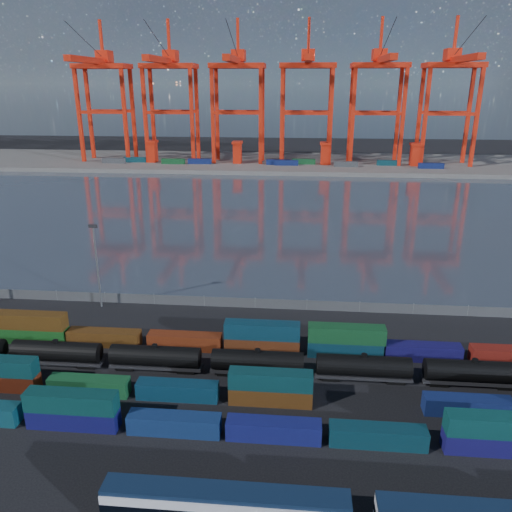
{
  "coord_description": "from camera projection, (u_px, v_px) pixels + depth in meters",
  "views": [
    {
      "loc": [
        8.1,
        -59.91,
        41.29
      ],
      "look_at": [
        0.0,
        30.0,
        10.0
      ],
      "focal_mm": 35.0,
      "sensor_mm": 36.0,
      "label": 1
    }
  ],
  "objects": [
    {
      "name": "container_row_north",
      "position": [
        188.0,
        338.0,
        81.49
      ],
      "size": [
        141.8,
        2.46,
        5.25
      ],
      "color": "navy",
      "rests_on": "ground"
    },
    {
      "name": "gantry_cranes",
      "position": [
        272.0,
        78.0,
        247.95
      ],
      "size": [
        202.59,
        52.97,
        71.73
      ],
      "color": "red",
      "rests_on": "ground"
    },
    {
      "name": "distant_mountains",
      "position": [
        324.0,
        21.0,
        1498.78
      ],
      "size": [
        2470.0,
        1100.0,
        520.0
      ],
      "color": "#1E2630",
      "rests_on": "ground"
    },
    {
      "name": "container_row_mid",
      "position": [
        182.0,
        387.0,
        68.56
      ],
      "size": [
        141.04,
        2.3,
        4.91
      ],
      "color": "#414346",
      "rests_on": "ground"
    },
    {
      "name": "container_row_south",
      "position": [
        215.0,
        422.0,
        61.31
      ],
      "size": [
        139.75,
        2.36,
        5.03
      ],
      "color": "#393B3E",
      "rests_on": "ground"
    },
    {
      "name": "yard_light_mast",
      "position": [
        97.0,
        262.0,
        94.55
      ],
      "size": [
        1.6,
        0.4,
        16.6
      ],
      "color": "slate",
      "rests_on": "ground"
    },
    {
      "name": "quay_containers",
      "position": [
        264.0,
        162.0,
        254.38
      ],
      "size": [
        172.58,
        10.99,
        2.6
      ],
      "color": "navy",
      "rests_on": "far_quay"
    },
    {
      "name": "straddle_carriers",
      "position": [
        281.0,
        152.0,
        256.45
      ],
      "size": [
        140.0,
        7.0,
        11.1
      ],
      "color": "red",
      "rests_on": "far_quay"
    },
    {
      "name": "ground",
      "position": [
        237.0,
        392.0,
        70.59
      ],
      "size": [
        700.0,
        700.0,
        0.0
      ],
      "primitive_type": "plane",
      "color": "black",
      "rests_on": "ground"
    },
    {
      "name": "harbor_water",
      "position": [
        276.0,
        212.0,
        169.39
      ],
      "size": [
        700.0,
        700.0,
        0.0
      ],
      "primitive_type": "plane",
      "color": "#333C49",
      "rests_on": "ground"
    },
    {
      "name": "far_quay",
      "position": [
        286.0,
        163.0,
        267.88
      ],
      "size": [
        700.0,
        70.0,
        2.0
      ],
      "primitive_type": "cube",
      "color": "#514F4C",
      "rests_on": "ground"
    },
    {
      "name": "tanker_string",
      "position": [
        206.0,
        360.0,
        74.63
      ],
      "size": [
        122.61,
        3.03,
        4.34
      ],
      "color": "black",
      "rests_on": "ground"
    },
    {
      "name": "waterfront_fence",
      "position": [
        255.0,
        303.0,
        96.61
      ],
      "size": [
        160.12,
        0.12,
        2.2
      ],
      "color": "#595B5E",
      "rests_on": "ground"
    }
  ]
}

